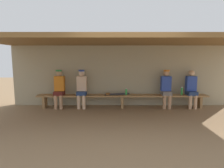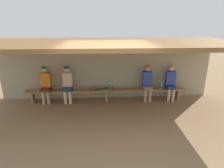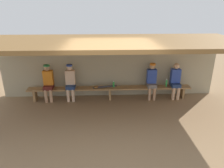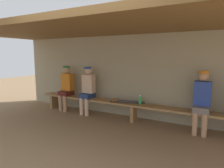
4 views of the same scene
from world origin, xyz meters
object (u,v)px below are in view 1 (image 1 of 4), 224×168
at_px(player_rightmost, 192,87).
at_px(water_bottle_blue, 183,91).
at_px(bench, 123,97).
at_px(player_in_white, 167,87).
at_px(player_with_sunglasses, 83,87).
at_px(water_bottle_clear, 127,92).
at_px(baseball_bat, 118,94).
at_px(baseball_glove_tan, 109,94).
at_px(player_near_post, 60,87).

height_order(player_rightmost, water_bottle_blue, player_rightmost).
xyz_separation_m(bench, player_in_white, (1.54, 0.00, 0.36)).
height_order(player_with_sunglasses, water_bottle_clear, player_with_sunglasses).
bearing_deg(baseball_bat, water_bottle_clear, -5.10).
distance_m(player_in_white, baseball_glove_tan, 2.06).
relative_size(bench, water_bottle_blue, 21.22).
bearing_deg(water_bottle_blue, player_near_post, -179.84).
relative_size(player_rightmost, water_bottle_clear, 5.86).
bearing_deg(player_in_white, water_bottle_blue, 1.22).
bearing_deg(bench, baseball_bat, -180.00).
xyz_separation_m(player_with_sunglasses, water_bottle_clear, (1.57, 0.04, -0.18)).
distance_m(player_in_white, water_bottle_blue, 0.58).
relative_size(bench, player_rightmost, 4.49).
relative_size(player_rightmost, player_with_sunglasses, 0.99).
bearing_deg(player_rightmost, water_bottle_clear, 178.97).
bearing_deg(baseball_glove_tan, player_in_white, 130.64).
bearing_deg(player_in_white, player_near_post, 180.00).
distance_m(bench, player_near_post, 2.25).
distance_m(player_near_post, player_rightmost, 4.65).
relative_size(player_near_post, player_in_white, 1.00).
bearing_deg(bench, water_bottle_clear, 16.97).
bearing_deg(baseball_glove_tan, baseball_bat, 136.23).
relative_size(player_with_sunglasses, water_bottle_clear, 5.90).
relative_size(water_bottle_clear, baseball_bat, 0.26).
bearing_deg(baseball_glove_tan, player_near_post, -51.94).
height_order(player_with_sunglasses, baseball_bat, player_with_sunglasses).
relative_size(player_near_post, baseball_glove_tan, 5.60).
height_order(player_in_white, water_bottle_blue, player_in_white).
height_order(player_in_white, baseball_bat, player_in_white).
bearing_deg(player_near_post, player_with_sunglasses, 0.00).
distance_m(bench, player_rightmost, 2.46).
relative_size(bench, baseball_glove_tan, 25.00).
bearing_deg(baseball_glove_tan, player_with_sunglasses, -53.15).
relative_size(bench, baseball_bat, 6.75).
bearing_deg(player_in_white, baseball_glove_tan, -178.82).
distance_m(water_bottle_clear, water_bottle_blue, 1.97).
xyz_separation_m(water_bottle_clear, baseball_bat, (-0.32, -0.04, -0.08)).
height_order(player_near_post, water_bottle_blue, player_near_post).
distance_m(player_rightmost, baseball_glove_tan, 2.95).
distance_m(bench, baseball_glove_tan, 0.52).
bearing_deg(water_bottle_blue, player_with_sunglasses, -179.80).
bearing_deg(water_bottle_clear, baseball_glove_tan, -172.72).
distance_m(player_near_post, water_bottle_blue, 4.33).
relative_size(player_with_sunglasses, baseball_bat, 1.51).
xyz_separation_m(bench, water_bottle_clear, (0.14, 0.04, 0.18)).
distance_m(bench, player_in_white, 1.59).
xyz_separation_m(water_bottle_blue, baseball_glove_tan, (-2.61, -0.05, -0.09)).
xyz_separation_m(player_with_sunglasses, baseball_bat, (1.25, -0.00, -0.25)).
bearing_deg(bench, baseball_glove_tan, -175.61).
height_order(bench, player_in_white, player_in_white).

